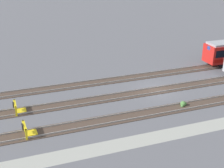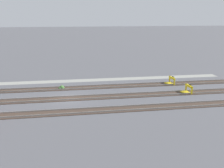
# 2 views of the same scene
# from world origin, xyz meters

# --- Properties ---
(ground_plane) EXTENTS (400.00, 400.00, 0.00)m
(ground_plane) POSITION_xyz_m (0.00, 0.00, 0.00)
(ground_plane) COLOR #5B5B60
(service_walkway) EXTENTS (54.00, 2.00, 0.01)m
(service_walkway) POSITION_xyz_m (0.00, -9.65, 0.00)
(service_walkway) COLOR #9E9E93
(service_walkway) RESTS_ON ground
(rail_track_nearest) EXTENTS (90.00, 2.23, 0.21)m
(rail_track_nearest) POSITION_xyz_m (0.00, -5.08, 0.04)
(rail_track_nearest) COLOR #47382D
(rail_track_nearest) RESTS_ON ground
(rail_track_near_inner) EXTENTS (90.00, 2.24, 0.21)m
(rail_track_near_inner) POSITION_xyz_m (0.00, 0.00, 0.04)
(rail_track_near_inner) COLOR #47382D
(rail_track_near_inner) RESTS_ON ground
(rail_track_middle) EXTENTS (90.00, 2.23, 0.21)m
(rail_track_middle) POSITION_xyz_m (0.00, 5.08, 0.04)
(rail_track_middle) COLOR #47382D
(rail_track_middle) RESTS_ON ground
(bumper_stop_nearest_track) EXTENTS (1.38, 2.01, 1.22)m
(bumper_stop_nearest_track) POSITION_xyz_m (-16.50, -5.07, 0.51)
(bumper_stop_nearest_track) COLOR yellow
(bumper_stop_nearest_track) RESTS_ON ground
(bumper_stop_near_inner_track) EXTENTS (1.35, 2.00, 1.22)m
(bumper_stop_near_inner_track) POSITION_xyz_m (-17.05, 0.00, 0.51)
(bumper_stop_near_inner_track) COLOR yellow
(bumper_stop_near_inner_track) RESTS_ON ground
(weed_clump) EXTENTS (0.92, 0.70, 0.64)m
(weed_clump) POSITION_xyz_m (0.95, -4.85, 0.24)
(weed_clump) COLOR #4C7F3D
(weed_clump) RESTS_ON ground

